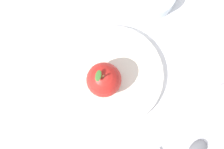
{
  "coord_description": "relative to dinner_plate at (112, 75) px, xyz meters",
  "views": [
    {
      "loc": [
        0.03,
        0.1,
        0.73
      ],
      "look_at": [
        0.04,
        -0.02,
        0.02
      ],
      "focal_mm": 51.37,
      "sensor_mm": 36.0,
      "label": 1
    }
  ],
  "objects": [
    {
      "name": "ground_plane",
      "position": [
        -0.04,
        0.02,
        -0.01
      ],
      "size": [
        2.4,
        2.4,
        0.0
      ],
      "primitive_type": "plane",
      "color": "silver"
    },
    {
      "name": "dinner_plate",
      "position": [
        0.0,
        0.0,
        0.0
      ],
      "size": [
        0.23,
        0.23,
        0.02
      ],
      "color": "silver",
      "rests_on": "ground_plane"
    },
    {
      "name": "apple",
      "position": [
        0.02,
        0.02,
        0.05
      ],
      "size": [
        0.08,
        0.08,
        0.09
      ],
      "color": "#B21E19",
      "rests_on": "dinner_plate"
    },
    {
      "name": "knife",
      "position": [
        -0.12,
        0.16,
        -0.01
      ],
      "size": [
        0.15,
        0.14,
        0.01
      ],
      "color": "silver",
      "rests_on": "ground_plane"
    },
    {
      "name": "linen_napkin",
      "position": [
        0.09,
        -0.12,
        -0.01
      ],
      "size": [
        0.2,
        0.2,
        0.0
      ],
      "primitive_type": "cube",
      "rotation": [
        0.0,
        0.0,
        2.3
      ],
      "color": "beige",
      "rests_on": "ground_plane"
    }
  ]
}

